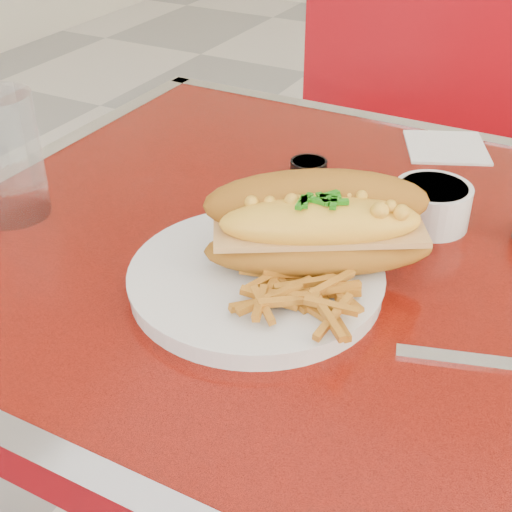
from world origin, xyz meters
The scene contains 10 objects.
diner_table centered at (0.00, 0.00, 0.61)m, with size 1.23×0.83×0.77m.
booth_bench_far centered at (0.00, 0.81, 0.29)m, with size 1.20×0.51×0.90m.
dinner_plate centered at (-0.16, -0.12, 0.78)m, with size 0.35×0.35×0.02m.
mac_hoagie centered at (-0.11, -0.07, 0.84)m, with size 0.27×0.23×0.11m.
fries_pile centered at (-0.10, -0.14, 0.80)m, with size 0.10×0.09×0.03m, color orange, non-canonical shape.
fork centered at (-0.12, -0.05, 0.79)m, with size 0.06×0.13×0.00m.
gravy_ramekin centered at (-0.04, 0.10, 0.80)m, with size 0.11×0.11×0.05m.
sauce_cup_left centered at (-0.22, 0.15, 0.78)m, with size 0.06×0.06×0.03m.
water_tumbler centered at (-0.51, -0.12, 0.85)m, with size 0.09×0.09×0.16m, color #C4E5FC.
paper_napkin centered at (-0.08, 0.34, 0.77)m, with size 0.12×0.12×0.00m, color white.
Camera 1 is at (0.13, -0.67, 1.22)m, focal length 50.00 mm.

